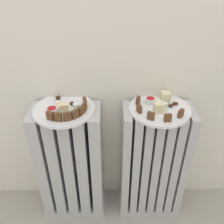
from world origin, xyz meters
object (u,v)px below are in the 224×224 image
object	(u,v)px
plate_right	(160,109)
jam_bowl_left	(52,110)
radiator_left	(71,164)
radiator_right	(153,164)
plate_left	(64,110)
jam_bowl_right	(150,100)
fork	(167,113)

from	to	relation	value
plate_right	jam_bowl_left	world-z (taller)	jam_bowl_left
radiator_left	radiator_right	bearing A→B (deg)	0.00
radiator_left	jam_bowl_left	distance (m)	0.36
radiator_left	radiator_right	xyz separation A→B (m)	(0.41, 0.00, 0.00)
radiator_left	jam_bowl_left	size ratio (longest dim) A/B	14.19
radiator_left	plate_left	distance (m)	0.33
plate_left	jam_bowl_right	xyz separation A→B (m)	(0.37, 0.04, 0.02)
radiator_right	jam_bowl_left	distance (m)	0.58
jam_bowl_left	fork	bearing A→B (deg)	-0.26
radiator_right	plate_right	xyz separation A→B (m)	(-0.00, -0.00, 0.33)
jam_bowl_left	jam_bowl_right	bearing A→B (deg)	10.14
radiator_right	fork	xyz separation A→B (m)	(0.02, -0.04, 0.34)
jam_bowl_right	radiator_left	bearing A→B (deg)	-174.14
radiator_left	fork	xyz separation A→B (m)	(0.43, -0.04, 0.34)
radiator_left	plate_right	bearing A→B (deg)	0.00
fork	radiator_right	bearing A→B (deg)	119.41
radiator_right	plate_right	distance (m)	0.33
fork	plate_left	bearing A→B (deg)	174.95
fork	radiator_left	bearing A→B (deg)	174.95
jam_bowl_right	fork	bearing A→B (deg)	-52.17
radiator_right	plate_right	size ratio (longest dim) A/B	2.42
fork	jam_bowl_left	bearing A→B (deg)	179.74
plate_right	radiator_right	bearing A→B (deg)	63.43
radiator_left	jam_bowl_right	world-z (taller)	jam_bowl_right
plate_left	fork	size ratio (longest dim) A/B	2.56
jam_bowl_left	fork	distance (m)	0.48
radiator_left	jam_bowl_right	size ratio (longest dim) A/B	15.30
jam_bowl_right	plate_left	bearing A→B (deg)	-174.14
jam_bowl_right	plate_right	bearing A→B (deg)	-45.31
radiator_right	jam_bowl_right	bearing A→B (deg)	134.69
radiator_left	jam_bowl_left	world-z (taller)	jam_bowl_left
jam_bowl_right	fork	distance (m)	0.10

